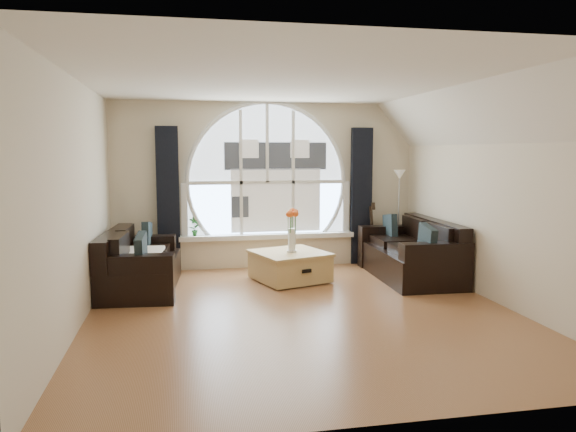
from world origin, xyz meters
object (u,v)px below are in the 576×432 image
at_px(coffee_chest, 290,265).
at_px(floor_lamp, 398,217).
at_px(guitar, 370,233).
at_px(potted_plant, 194,226).
at_px(sofa_right, 410,252).
at_px(sofa_left, 141,261).
at_px(vase_flowers, 292,226).

bearing_deg(coffee_chest, floor_lamp, 4.71).
distance_m(guitar, potted_plant, 2.94).
distance_m(coffee_chest, guitar, 1.85).
xyz_separation_m(sofa_right, potted_plant, (-3.18, 1.22, 0.31)).
bearing_deg(potted_plant, sofa_left, -123.13).
bearing_deg(coffee_chest, potted_plant, 123.45).
xyz_separation_m(vase_flowers, floor_lamp, (2.02, 0.90, -0.03)).
relative_size(coffee_chest, floor_lamp, 0.61).
distance_m(sofa_right, potted_plant, 3.42).
relative_size(floor_lamp, potted_plant, 5.12).
bearing_deg(guitar, floor_lamp, -8.21).
height_order(vase_flowers, potted_plant, vase_flowers).
bearing_deg(potted_plant, coffee_chest, -38.25).
xyz_separation_m(coffee_chest, vase_flowers, (0.02, -0.03, 0.59)).
bearing_deg(sofa_right, sofa_left, -179.34).
height_order(coffee_chest, floor_lamp, floor_lamp).
bearing_deg(sofa_left, guitar, 20.11).
bearing_deg(potted_plant, sofa_right, -21.01).
bearing_deg(coffee_chest, guitar, 12.35).
bearing_deg(vase_flowers, coffee_chest, 130.12).
xyz_separation_m(vase_flowers, potted_plant, (-1.38, 1.10, -0.12)).
xyz_separation_m(coffee_chest, floor_lamp, (2.05, 0.87, 0.56)).
distance_m(floor_lamp, potted_plant, 3.41).
bearing_deg(vase_flowers, sofa_left, -178.31).
height_order(guitar, potted_plant, guitar).
bearing_deg(sofa_left, potted_plant, 61.46).
bearing_deg(floor_lamp, sofa_right, -102.66).
relative_size(coffee_chest, guitar, 0.92).
distance_m(sofa_left, floor_lamp, 4.29).
bearing_deg(coffee_chest, sofa_left, 164.16).
bearing_deg(coffee_chest, vase_flowers, -68.19).
height_order(sofa_right, potted_plant, potted_plant).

